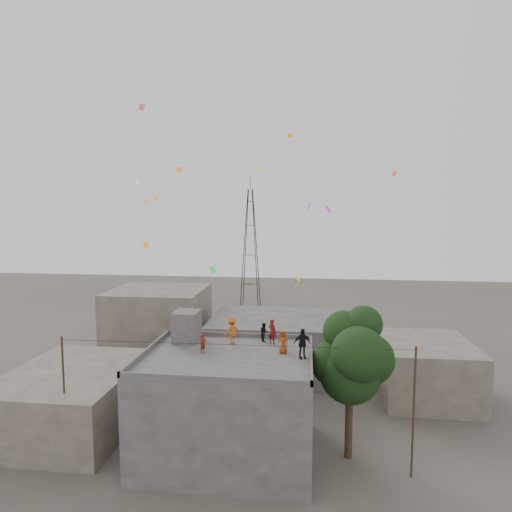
{
  "coord_description": "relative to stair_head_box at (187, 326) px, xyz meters",
  "views": [
    {
      "loc": [
        4.64,
        -24.17,
        14.58
      ],
      "look_at": [
        1.6,
        0.93,
        11.98
      ],
      "focal_mm": 30.0,
      "sensor_mm": 36.0,
      "label": 1
    }
  ],
  "objects": [
    {
      "name": "ground",
      "position": [
        3.2,
        -2.6,
        -7.1
      ],
      "size": [
        140.0,
        140.0,
        0.0
      ],
      "primitive_type": "plane",
      "color": "#49433C",
      "rests_on": "ground"
    },
    {
      "name": "main_building",
      "position": [
        3.2,
        -2.6,
        -4.05
      ],
      "size": [
        10.0,
        8.0,
        6.1
      ],
      "color": "#494644",
      "rests_on": "ground"
    },
    {
      "name": "parapet",
      "position": [
        3.2,
        -2.6,
        -0.85
      ],
      "size": [
        10.0,
        8.0,
        0.3
      ],
      "color": "#494644",
      "rests_on": "main_building"
    },
    {
      "name": "stair_head_box",
      "position": [
        0.0,
        0.0,
        0.0
      ],
      "size": [
        1.6,
        1.8,
        2.0
      ],
      "primitive_type": "cube",
      "color": "#494644",
      "rests_on": "main_building"
    },
    {
      "name": "neighbor_west",
      "position": [
        -7.8,
        -0.6,
        -5.1
      ],
      "size": [
        8.0,
        10.0,
        4.0
      ],
      "primitive_type": "cube",
      "color": "#585045",
      "rests_on": "ground"
    },
    {
      "name": "neighbor_north",
      "position": [
        5.2,
        11.4,
        -4.6
      ],
      "size": [
        12.0,
        9.0,
        5.0
      ],
      "primitive_type": "cube",
      "color": "#494644",
      "rests_on": "ground"
    },
    {
      "name": "neighbor_northwest",
      "position": [
        -6.8,
        13.4,
        -3.6
      ],
      "size": [
        9.0,
        8.0,
        7.0
      ],
      "primitive_type": "cube",
      "color": "#585045",
      "rests_on": "ground"
    },
    {
      "name": "neighbor_east",
      "position": [
        17.2,
        7.4,
        -4.9
      ],
      "size": [
        7.0,
        8.0,
        4.4
      ],
      "primitive_type": "cube",
      "color": "#585045",
      "rests_on": "ground"
    },
    {
      "name": "tree",
      "position": [
        10.57,
        -2.0,
        -1.0
      ],
      "size": [
        4.9,
        4.6,
        9.1
      ],
      "color": "black",
      "rests_on": "ground"
    },
    {
      "name": "utility_line",
      "position": [
        3.7,
        -3.85,
        -3.27
      ],
      "size": [
        20.12,
        0.62,
        7.4
      ],
      "color": "black",
      "rests_on": "ground"
    },
    {
      "name": "transmission_tower",
      "position": [
        -0.8,
        37.4,
        1.97
      ],
      "size": [
        2.97,
        2.97,
        20.01
      ],
      "color": "black",
      "rests_on": "ground"
    },
    {
      "name": "person_red_adult",
      "position": [
        5.64,
        0.09,
        -0.19
      ],
      "size": [
        0.7,
        0.64,
        1.61
      ],
      "primitive_type": "imported",
      "rotation": [
        0.0,
        0.0,
        2.57
      ],
      "color": "maroon",
      "rests_on": "main_building"
    },
    {
      "name": "person_orange_child",
      "position": [
        6.44,
        -1.69,
        -0.3
      ],
      "size": [
        0.78,
        0.62,
        1.4
      ],
      "primitive_type": "imported",
      "rotation": [
        0.0,
        0.0,
        -0.29
      ],
      "color": "#A14012",
      "rests_on": "main_building"
    },
    {
      "name": "person_dark_child",
      "position": [
        5.06,
        0.55,
        -0.38
      ],
      "size": [
        0.7,
        0.75,
        1.24
      ],
      "primitive_type": "imported",
      "rotation": [
        0.0,
        0.0,
        2.05
      ],
      "color": "black",
      "rests_on": "main_building"
    },
    {
      "name": "person_dark_adult",
      "position": [
        7.6,
        -2.45,
        -0.12
      ],
      "size": [
        1.12,
        0.75,
        1.76
      ],
      "primitive_type": "imported",
      "rotation": [
        0.0,
        0.0,
        0.34
      ],
      "color": "black",
      "rests_on": "main_building"
    },
    {
      "name": "person_orange_adult",
      "position": [
        3.07,
        -0.3,
        -0.13
      ],
      "size": [
        1.27,
        1.24,
        1.75
      ],
      "primitive_type": "imported",
      "rotation": [
        0.0,
        0.0,
        -2.41
      ],
      "color": "#CC5C17",
      "rests_on": "main_building"
    },
    {
      "name": "person_red_child",
      "position": [
        1.62,
        -2.23,
        -0.41
      ],
      "size": [
        0.47,
        0.51,
        1.17
      ],
      "primitive_type": "imported",
      "rotation": [
        0.0,
        0.0,
        0.99
      ],
      "color": "maroon",
      "rests_on": "main_building"
    },
    {
      "name": "kites",
      "position": [
        2.92,
        4.42,
        8.31
      ],
      "size": [
        21.3,
        16.97,
        11.73
      ],
      "color": "orange",
      "rests_on": "ground"
    }
  ]
}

